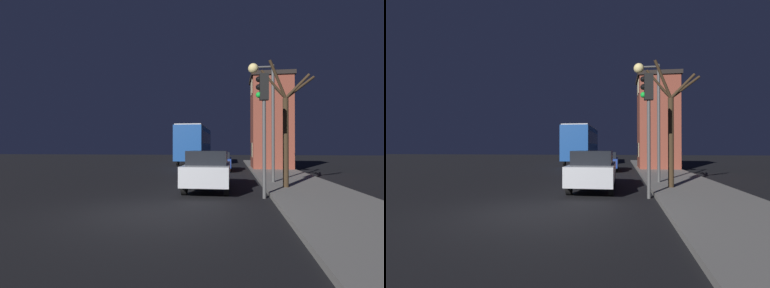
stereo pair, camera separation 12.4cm
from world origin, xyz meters
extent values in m
plane|color=black|center=(0.00, 0.00, 0.00)|extent=(120.00, 120.00, 0.00)
cube|color=slate|center=(5.09, 0.00, 0.07)|extent=(3.24, 60.00, 0.14)
cube|color=brown|center=(5.14, 16.31, 3.59)|extent=(2.94, 3.54, 6.91)
cube|color=black|center=(5.14, 16.31, 7.20)|extent=(3.18, 3.78, 0.30)
cube|color=beige|center=(3.65, 15.80, 1.54)|extent=(0.03, 0.70, 1.10)
cube|color=black|center=(3.65, 16.82, 1.54)|extent=(0.03, 0.70, 1.10)
cube|color=beige|center=(3.65, 15.80, 6.45)|extent=(0.03, 0.70, 1.10)
cube|color=beige|center=(3.65, 16.82, 6.45)|extent=(0.03, 0.70, 1.10)
cylinder|color=#4C4C4C|center=(4.05, 6.51, 2.87)|extent=(0.14, 0.14, 5.45)
cylinder|color=#4C4C4C|center=(3.60, 6.51, 5.49)|extent=(0.90, 0.09, 0.09)
sphere|color=#F9E08C|center=(3.15, 6.51, 5.44)|extent=(0.48, 0.48, 0.48)
cylinder|color=#4C4C4C|center=(3.26, 2.71, 1.68)|extent=(0.12, 0.12, 3.36)
cube|color=black|center=(3.26, 2.71, 3.81)|extent=(0.30, 0.24, 0.90)
sphere|color=black|center=(3.08, 2.71, 4.08)|extent=(0.20, 0.20, 0.20)
sphere|color=black|center=(3.08, 2.71, 3.81)|extent=(0.20, 0.20, 0.20)
sphere|color=green|center=(3.08, 2.71, 3.54)|extent=(0.20, 0.20, 0.20)
cylinder|color=#382819|center=(4.31, 4.72, 1.93)|extent=(0.23, 0.23, 3.58)
cylinder|color=#382819|center=(4.75, 4.62, 4.17)|extent=(0.98, 0.32, 0.97)
cylinder|color=#382819|center=(4.18, 5.24, 4.04)|extent=(0.37, 1.12, 0.73)
cylinder|color=#382819|center=(3.98, 4.50, 4.44)|extent=(0.82, 0.60, 1.49)
cylinder|color=#382819|center=(4.93, 5.02, 4.20)|extent=(1.35, 0.73, 1.05)
cylinder|color=#382819|center=(3.83, 4.64, 4.29)|extent=(1.05, 0.25, 1.18)
cube|color=#194793|center=(-1.84, 23.81, 2.12)|extent=(2.55, 10.80, 3.28)
cube|color=black|center=(-1.84, 23.81, 2.71)|extent=(2.57, 9.93, 1.18)
cube|color=#B2B2B2|center=(-1.84, 23.81, 3.82)|extent=(2.42, 10.26, 0.12)
cylinder|color=black|center=(-0.65, 27.32, 0.48)|extent=(0.18, 0.96, 0.96)
cylinder|color=black|center=(-3.02, 27.32, 0.48)|extent=(0.18, 0.96, 0.96)
cylinder|color=black|center=(-0.65, 20.30, 0.48)|extent=(0.18, 0.96, 0.96)
cylinder|color=black|center=(-3.02, 20.30, 0.48)|extent=(0.18, 0.96, 0.96)
cube|color=#B7BABF|center=(1.21, 4.59, 0.71)|extent=(1.71, 4.66, 0.72)
cube|color=black|center=(1.21, 4.36, 1.34)|extent=(1.51, 2.43, 0.54)
cylinder|color=black|center=(1.98, 6.11, 0.35)|extent=(0.18, 0.69, 0.69)
cylinder|color=black|center=(0.44, 6.11, 0.35)|extent=(0.18, 0.69, 0.69)
cylinder|color=black|center=(1.98, 3.08, 0.35)|extent=(0.18, 0.69, 0.69)
cylinder|color=black|center=(0.44, 3.08, 0.35)|extent=(0.18, 0.69, 0.69)
cube|color=navy|center=(1.16, 14.57, 0.63)|extent=(1.83, 4.26, 0.63)
cube|color=black|center=(1.16, 14.36, 1.17)|extent=(1.61, 2.22, 0.45)
cylinder|color=black|center=(1.99, 15.95, 0.31)|extent=(0.18, 0.63, 0.63)
cylinder|color=black|center=(0.34, 15.95, 0.31)|extent=(0.18, 0.63, 0.63)
cylinder|color=black|center=(1.99, 13.18, 0.31)|extent=(0.18, 0.63, 0.63)
cylinder|color=black|center=(0.34, 13.18, 0.31)|extent=(0.18, 0.63, 0.63)
camera|label=1|loc=(2.21, -7.72, 1.75)|focal=28.00mm
camera|label=2|loc=(2.33, -7.70, 1.75)|focal=28.00mm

